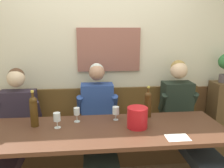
# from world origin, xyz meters

# --- Properties ---
(room_wall_back) EXTENTS (6.80, 0.12, 2.80)m
(room_wall_back) POSITION_xyz_m (0.00, 1.09, 1.40)
(room_wall_back) COLOR beige
(room_wall_back) RESTS_ON ground
(wood_wainscot_panel) EXTENTS (6.80, 0.03, 0.92)m
(wood_wainscot_panel) POSITION_xyz_m (0.00, 1.04, 0.46)
(wood_wainscot_panel) COLOR brown
(wood_wainscot_panel) RESTS_ON ground
(wall_bench) EXTENTS (2.72, 0.42, 0.94)m
(wall_bench) POSITION_xyz_m (0.00, 0.83, 0.28)
(wall_bench) COLOR brown
(wall_bench) RESTS_ON ground
(dining_table) EXTENTS (2.42, 0.78, 0.75)m
(dining_table) POSITION_xyz_m (0.00, 0.13, 0.67)
(dining_table) COLOR #4F2E1F
(dining_table) RESTS_ON ground
(person_right_seat) EXTENTS (0.53, 1.25, 1.26)m
(person_right_seat) POSITION_xyz_m (-1.00, 0.45, 0.61)
(person_right_seat) COLOR #2D302E
(person_right_seat) RESTS_ON ground
(person_center_left_seat) EXTENTS (0.50, 1.25, 1.30)m
(person_center_left_seat) POSITION_xyz_m (-0.04, 0.47, 0.63)
(person_center_left_seat) COLOR #362D35
(person_center_left_seat) RESTS_ON ground
(person_center_right_seat) EXTENTS (0.48, 1.26, 1.33)m
(person_center_right_seat) POSITION_xyz_m (1.00, 0.50, 0.66)
(person_center_right_seat) COLOR #32293B
(person_center_right_seat) RESTS_ON ground
(ice_bucket) EXTENTS (0.20, 0.20, 0.21)m
(ice_bucket) POSITION_xyz_m (0.33, 0.14, 0.85)
(ice_bucket) COLOR red
(ice_bucket) RESTS_ON dining_table
(wine_bottle_clear_water) EXTENTS (0.08, 0.08, 0.38)m
(wine_bottle_clear_water) POSITION_xyz_m (-0.70, 0.27, 0.91)
(wine_bottle_clear_water) COLOR #442C0F
(wine_bottle_clear_water) RESTS_ON dining_table
(wine_bottle_amber_mid) EXTENTS (0.08, 0.08, 0.35)m
(wine_bottle_amber_mid) POSITION_xyz_m (0.51, 0.42, 0.90)
(wine_bottle_amber_mid) COLOR #43280F
(wine_bottle_amber_mid) RESTS_ON dining_table
(wine_glass_right_end) EXTENTS (0.06, 0.06, 0.15)m
(wine_glass_right_end) POSITION_xyz_m (-0.27, 0.35, 0.85)
(wine_glass_right_end) COLOR silver
(wine_glass_right_end) RESTS_ON dining_table
(wine_glass_center_rear) EXTENTS (0.07, 0.07, 0.15)m
(wine_glass_center_rear) POSITION_xyz_m (0.14, 0.35, 0.85)
(wine_glass_center_rear) COLOR silver
(wine_glass_center_rear) RESTS_ON dining_table
(wine_glass_mid_left) EXTENTS (0.07, 0.07, 0.16)m
(wine_glass_mid_left) POSITION_xyz_m (-0.46, 0.21, 0.86)
(wine_glass_mid_left) COLOR silver
(wine_glass_mid_left) RESTS_ON dining_table
(tasting_sheet_left_guest) EXTENTS (0.21, 0.15, 0.00)m
(tasting_sheet_left_guest) POSITION_xyz_m (0.65, -0.12, 0.75)
(tasting_sheet_left_guest) COLOR white
(tasting_sheet_left_guest) RESTS_ON dining_table
(corner_pedestal) EXTENTS (0.28, 0.28, 1.01)m
(corner_pedestal) POSITION_xyz_m (1.66, 0.86, 0.51)
(corner_pedestal) COLOR brown
(corner_pedestal) RESTS_ON ground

